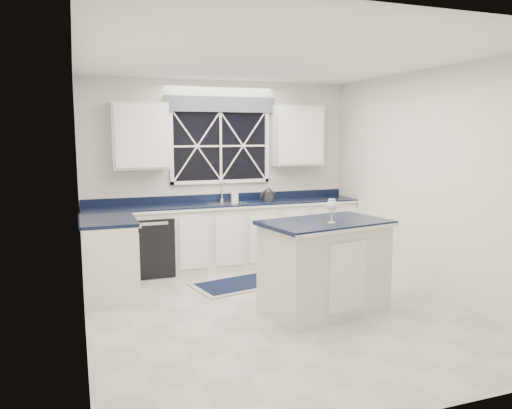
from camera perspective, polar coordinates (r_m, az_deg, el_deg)
name	(u,v)px	position (r m, az deg, el deg)	size (l,w,h in m)	color
ground	(277,310)	(5.63, 2.41, -11.93)	(4.50, 4.50, 0.00)	#ABABA6
back_wall	(220,173)	(7.45, -4.13, 3.61)	(4.00, 0.10, 2.70)	silver
base_cabinets	(207,240)	(7.04, -5.62, -4.06)	(3.99, 1.60, 0.90)	silver
countertop	(226,204)	(7.21, -3.45, 0.03)	(3.98, 0.64, 0.04)	black
dishwasher	(150,245)	(7.07, -12.02, -4.49)	(0.60, 0.58, 0.82)	black
window	(221,141)	(7.38, -4.07, 7.31)	(1.65, 0.09, 1.26)	black
upper_cabinets	(223,136)	(7.26, -3.81, 7.85)	(3.10, 0.34, 0.90)	silver
faucet	(222,191)	(7.37, -3.89, 1.60)	(0.05, 0.20, 0.30)	silver
island	(324,266)	(5.52, 7.82, -6.94)	(1.47, 1.04, 1.00)	silver
rug	(238,284)	(6.50, -2.01, -9.07)	(1.25, 0.91, 0.02)	#A0A09C
kettle	(268,195)	(7.41, 1.40, 1.15)	(0.28, 0.22, 0.20)	#303032
wine_glass	(332,206)	(5.28, 8.67, -0.22)	(0.11, 0.11, 0.25)	white
soap_bottle	(234,194)	(7.44, -2.48, 1.26)	(0.09, 0.10, 0.21)	silver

